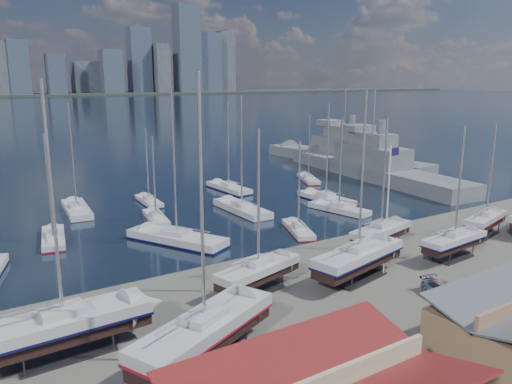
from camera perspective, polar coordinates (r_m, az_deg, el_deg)
ground at (r=49.39m, az=11.75°, el=-9.24°), size 1400.00×1400.00×0.00m
sailboat_cradle_0 at (r=36.87m, az=-21.10°, el=-14.03°), size 11.57×3.59×18.35m
sailboat_cradle_1 at (r=34.03m, az=-5.88°, el=-15.49°), size 12.05×7.84×18.76m
sailboat_cradle_2 at (r=43.99m, az=0.28°, el=-8.97°), size 9.06×4.57×14.37m
sailboat_cradle_3 at (r=47.68m, az=11.63°, el=-7.28°), size 11.26×5.23×17.44m
sailboat_cradle_4 at (r=56.40m, az=14.10°, el=-4.40°), size 9.07×4.24×14.41m
sailboat_cradle_5 at (r=55.79m, az=21.72°, el=-5.17°), size 8.62×2.95×13.88m
sailboat_cradle_6 at (r=65.51m, az=24.79°, el=-2.87°), size 8.52×4.20×13.47m
sailboat_moored_1 at (r=62.15m, az=-22.14°, el=-5.01°), size 4.00×9.04×13.06m
sailboat_moored_2 at (r=73.99m, az=-19.79°, el=-2.03°), size 3.93×10.73×15.85m
sailboat_moored_3 at (r=57.80m, az=-9.02°, el=-5.50°), size 8.78×12.46×18.35m
sailboat_moored_4 at (r=67.25m, az=-11.36°, el=-2.96°), size 3.45×8.01×11.71m
sailboat_moored_5 at (r=76.54m, az=-12.13°, el=-1.08°), size 2.74×8.02×11.80m
sailboat_moored_6 at (r=61.14m, az=4.85°, el=-4.36°), size 4.92×8.12×11.75m
sailboat_moored_7 at (r=69.98m, az=-1.62°, el=-2.09°), size 3.18×11.24×16.95m
sailboat_moored_8 at (r=83.55m, az=-3.15°, el=0.35°), size 3.43×10.41×15.36m
sailboat_moored_9 at (r=71.14m, az=9.45°, el=-2.01°), size 4.46×9.54×13.90m
sailboat_moored_10 at (r=76.75m, az=8.00°, el=-0.88°), size 3.26×10.46×15.50m
sailboat_moored_11 at (r=91.57m, az=6.00°, el=1.40°), size 5.50×8.66×12.58m
naval_ship_east at (r=97.15m, az=12.99°, el=2.61°), size 12.10×46.17×18.11m
naval_ship_west at (r=111.27m, az=9.90°, el=4.02°), size 11.31×42.75×17.80m
car_a at (r=34.95m, az=5.46°, el=-17.43°), size 2.86×4.67×1.49m
car_b at (r=37.56m, az=11.96°, el=-15.51°), size 4.21×2.07×1.33m
car_d at (r=45.97m, az=20.80°, el=-10.61°), size 2.92×5.08×1.39m
flagpole at (r=47.87m, az=14.90°, el=-1.05°), size 1.10×0.12×12.45m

